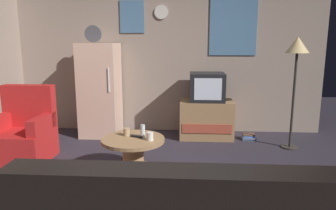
% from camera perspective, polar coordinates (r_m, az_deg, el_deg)
% --- Properties ---
extents(ground_plane, '(12.00, 12.00, 0.00)m').
position_cam_1_polar(ground_plane, '(3.34, -3.34, -15.84)').
color(ground_plane, '#2D2833').
extents(wall_with_art, '(5.20, 0.12, 2.74)m').
position_cam_1_polar(wall_with_art, '(5.41, -0.25, 9.77)').
color(wall_with_art, gray).
rests_on(wall_with_art, ground_plane).
extents(fridge, '(0.60, 0.62, 1.77)m').
position_cam_1_polar(fridge, '(5.27, -12.12, 2.71)').
color(fridge, beige).
rests_on(fridge, ground_plane).
extents(tv_stand, '(0.84, 0.53, 0.60)m').
position_cam_1_polar(tv_stand, '(5.13, 6.90, -2.52)').
color(tv_stand, '#9E754C').
rests_on(tv_stand, ground_plane).
extents(crt_tv, '(0.54, 0.51, 0.44)m').
position_cam_1_polar(crt_tv, '(5.03, 7.03, 3.26)').
color(crt_tv, black).
rests_on(crt_tv, tv_stand).
extents(standing_lamp, '(0.32, 0.32, 1.59)m').
position_cam_1_polar(standing_lamp, '(4.76, 22.20, 8.54)').
color(standing_lamp, '#332D28').
rests_on(standing_lamp, ground_plane).
extents(coffee_table, '(0.72, 0.72, 0.45)m').
position_cam_1_polar(coffee_table, '(3.70, -6.26, -9.26)').
color(coffee_table, '#9E754C').
rests_on(coffee_table, ground_plane).
extents(wine_glass, '(0.05, 0.05, 0.15)m').
position_cam_1_polar(wine_glass, '(3.62, -4.56, -4.73)').
color(wine_glass, silver).
rests_on(wine_glass, coffee_table).
extents(mug_ceramic_white, '(0.08, 0.08, 0.09)m').
position_cam_1_polar(mug_ceramic_white, '(3.53, -3.28, -5.66)').
color(mug_ceramic_white, silver).
rests_on(mug_ceramic_white, coffee_table).
extents(mug_ceramic_tan, '(0.08, 0.08, 0.09)m').
position_cam_1_polar(mug_ceramic_tan, '(3.72, -7.45, -4.84)').
color(mug_ceramic_tan, tan).
rests_on(mug_ceramic_tan, coffee_table).
extents(remote_control, '(0.16, 0.09, 0.02)m').
position_cam_1_polar(remote_control, '(3.66, -5.58, -5.64)').
color(remote_control, black).
rests_on(remote_control, coffee_table).
extents(armchair, '(0.68, 0.68, 0.96)m').
position_cam_1_polar(armchair, '(4.54, -24.53, -4.85)').
color(armchair, red).
rests_on(armchair, ground_plane).
extents(book_stack, '(0.21, 0.18, 0.10)m').
position_cam_1_polar(book_stack, '(5.19, 14.33, -5.56)').
color(book_stack, '#7FB1BE').
rests_on(book_stack, ground_plane).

